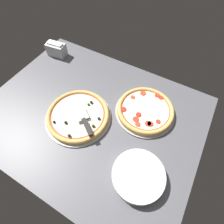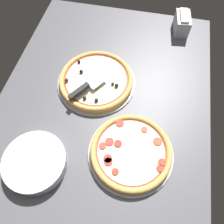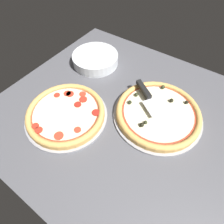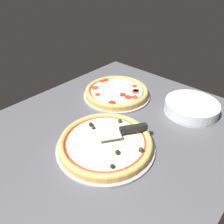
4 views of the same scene
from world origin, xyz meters
TOP-DOWN VIEW (x-y plane):
  - ground_plane at (0.00, 0.00)cm, footprint 128.09×99.76cm
  - pizza_pan_front at (-4.97, -5.76)cm, footprint 38.60×38.60cm
  - pizza_front at (-4.95, -5.77)cm, footprint 36.29×36.29cm
  - pizza_pan_back at (27.56, 17.00)cm, footprint 35.58×35.58cm
  - pizza_back at (27.56, 16.99)cm, footprint 33.45×33.45cm
  - serving_spatula at (3.51, -9.68)cm, footprint 19.28×15.21cm
  - plate_stack at (39.81, -19.49)cm, footprint 25.01×25.01cm

SIDE VIEW (x-z plane):
  - ground_plane at x=0.00cm, z-range -3.60..0.00cm
  - pizza_pan_front at x=-4.97cm, z-range 0.00..1.00cm
  - pizza_pan_back at x=27.56cm, z-range 0.00..1.00cm
  - pizza_front at x=-4.95cm, z-range 0.48..4.64cm
  - pizza_back at x=27.56cm, z-range 1.01..4.39cm
  - plate_stack at x=39.81cm, z-range 0.00..5.60cm
  - serving_spatula at x=3.51cm, z-range 4.95..6.95cm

